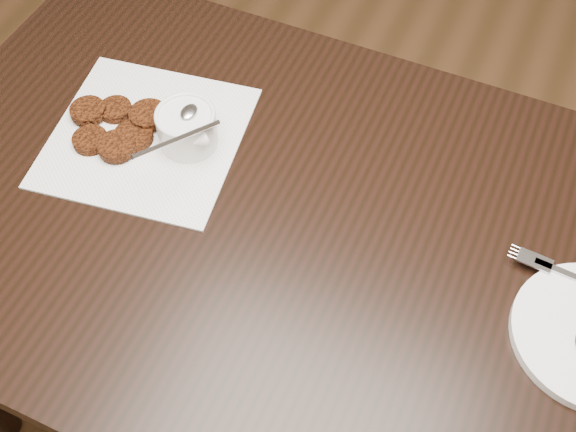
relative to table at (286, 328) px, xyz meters
name	(u,v)px	position (x,y,z in m)	size (l,w,h in m)	color
table	(286,328)	(0.00, 0.00, 0.00)	(1.29, 0.83, 0.75)	black
napkin	(147,137)	(-0.28, 0.06, 0.38)	(0.31, 0.31, 0.00)	white
sauce_ramekin	(185,114)	(-0.21, 0.08, 0.45)	(0.13, 0.13, 0.13)	white
patty_cluster	(120,128)	(-0.33, 0.05, 0.39)	(0.21, 0.21, 0.02)	#5D280C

